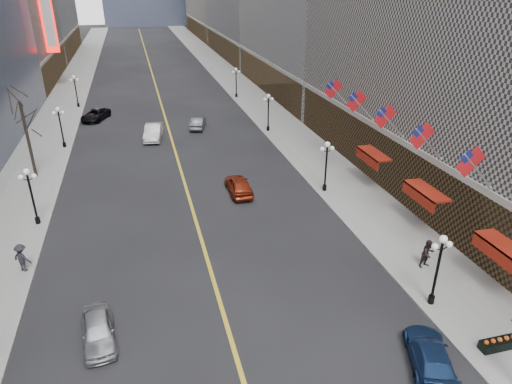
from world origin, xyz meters
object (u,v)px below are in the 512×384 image
streetlamp_west_2 (60,123)px  car_sb_far (198,123)px  streetlamp_east_1 (326,161)px  streetlamp_east_3 (236,79)px  streetlamp_west_1 (31,191)px  car_nb_near (98,330)px  car_sb_near (430,355)px  streetlamp_east_0 (439,263)px  car_nb_mid (153,132)px  streetlamp_east_2 (268,109)px  streetlamp_west_3 (75,88)px  car_nb_far (95,115)px  car_sb_mid (239,185)px

streetlamp_west_2 → car_sb_far: bearing=13.2°
streetlamp_east_1 → streetlamp_west_2: bearing=142.7°
streetlamp_east_1 → streetlamp_west_2: same height
streetlamp_east_3 → streetlamp_west_1: (-23.60, -36.00, 0.00)m
car_nb_near → streetlamp_east_1: bearing=30.9°
streetlamp_east_3 → car_sb_near: streetlamp_east_3 is taller
streetlamp_east_0 → streetlamp_west_2: (-23.60, 34.00, 0.00)m
streetlamp_west_1 → car_sb_near: (20.77, -20.00, -2.23)m
car_nb_mid → car_sb_near: size_ratio=1.13×
streetlamp_east_2 → car_sb_near: bearing=-94.3°
streetlamp_west_1 → streetlamp_west_2: 18.00m
car_nb_near → car_sb_far: size_ratio=0.92×
streetlamp_east_0 → streetlamp_east_2: bearing=90.0°
streetlamp_west_2 → car_sb_near: streetlamp_west_2 is taller
streetlamp_west_3 → car_sb_far: (15.48, -14.38, -2.17)m
car_nb_mid → car_sb_far: car_nb_mid is taller
streetlamp_east_3 → car_sb_far: streetlamp_east_3 is taller
streetlamp_east_1 → streetlamp_west_1: (-23.60, 0.00, 0.00)m
streetlamp_east_3 → streetlamp_west_3: same height
streetlamp_west_2 → car_nb_near: size_ratio=1.11×
streetlamp_east_0 → car_nb_far: (-20.80, 44.71, -2.19)m
streetlamp_west_3 → car_sb_mid: bearing=-64.8°
streetlamp_west_1 → car_sb_far: bearing=54.4°
streetlamp_east_3 → car_sb_far: (-8.12, -14.38, -2.17)m
streetlamp_east_3 → car_sb_mid: streetlamp_east_3 is taller
car_sb_near → streetlamp_east_3: bearing=-71.6°
streetlamp_west_3 → car_sb_far: streetlamp_west_3 is taller
streetlamp_west_3 → car_sb_near: streetlamp_west_3 is taller
streetlamp_west_2 → streetlamp_west_3: (0.00, 18.00, 0.00)m
streetlamp_east_3 → car_sb_far: 16.66m
streetlamp_east_3 → streetlamp_west_1: 43.05m
streetlamp_east_0 → streetlamp_east_3: size_ratio=1.00×
car_sb_mid → car_nb_far: bearing=-64.0°
streetlamp_east_1 → car_sb_mid: (-7.42, 1.63, -2.11)m
car_nb_near → car_nb_mid: 33.18m
streetlamp_east_1 → streetlamp_east_2: bearing=90.0°
car_nb_far → car_sb_far: bearing=-6.4°
car_sb_mid → car_nb_near: bearing=54.7°
streetlamp_east_0 → car_nb_near: streetlamp_east_0 is taller
streetlamp_east_1 → streetlamp_west_2: (-23.60, 18.00, 0.00)m
streetlamp_east_3 → car_sb_near: 56.12m
streetlamp_east_0 → car_sb_mid: bearing=112.8°
streetlamp_east_0 → streetlamp_west_1: bearing=145.9°
streetlamp_west_2 → car_nb_mid: streetlamp_west_2 is taller
car_sb_far → streetlamp_west_1: bearing=70.3°
streetlamp_east_1 → car_nb_far: (-20.80, 28.71, -2.19)m
streetlamp_east_2 → streetlamp_east_3: bearing=90.0°
streetlamp_east_3 → car_nb_far: (-20.80, -7.29, -2.19)m
streetlamp_east_2 → car_sb_near: 38.17m
car_nb_near → streetlamp_west_3: bearing=89.4°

